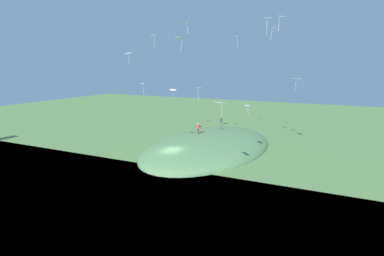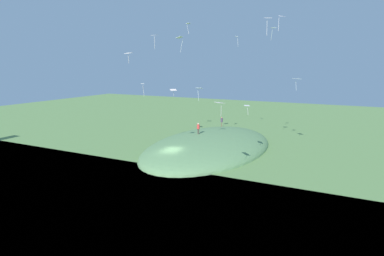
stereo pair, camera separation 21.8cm
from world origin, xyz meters
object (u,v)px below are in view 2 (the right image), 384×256
(kite_5, at_px, (247,106))
(kite_10, at_px, (128,54))
(kite_2, at_px, (268,19))
(kite_13, at_px, (173,90))
(mooring_post, at_px, (151,161))
(kite_12, at_px, (281,18))
(kite_3, at_px, (220,103))
(kite_4, at_px, (180,38))
(kite_9, at_px, (188,24))
(kite_8, at_px, (297,79))
(kite_0, at_px, (199,89))
(kite_1, at_px, (154,36))
(person_with_child, at_px, (222,121))
(kite_11, at_px, (273,29))
(kite_6, at_px, (143,85))
(kite_7, at_px, (237,37))
(person_walking_path, at_px, (198,127))

(kite_5, relative_size, kite_10, 1.04)
(kite_2, height_order, kite_13, kite_2)
(kite_10, relative_size, mooring_post, 1.08)
(kite_10, bearing_deg, kite_5, -45.24)
(kite_12, bearing_deg, kite_3, 161.76)
(kite_4, bearing_deg, kite_12, -102.35)
(kite_3, height_order, kite_9, kite_9)
(kite_5, distance_m, kite_8, 10.04)
(kite_10, distance_m, mooring_post, 14.84)
(kite_0, xyz_separation_m, kite_9, (0.69, 2.07, 8.64))
(kite_9, distance_m, kite_12, 13.02)
(kite_0, xyz_separation_m, kite_13, (8.25, 8.91, -1.01))
(kite_1, xyz_separation_m, kite_12, (-3.82, -19.80, 1.00))
(person_with_child, bearing_deg, kite_4, -36.77)
(kite_3, height_order, kite_11, kite_11)
(kite_4, bearing_deg, kite_11, -67.39)
(person_with_child, relative_size, kite_5, 1.58)
(kite_5, xyz_separation_m, kite_12, (0.77, -3.51, 10.25))
(kite_11, bearing_deg, kite_2, -172.99)
(kite_9, xyz_separation_m, kite_10, (-12.47, 0.67, -4.24))
(kite_0, distance_m, kite_2, 12.39)
(kite_1, xyz_separation_m, kite_10, (-14.57, -6.22, -3.13))
(kite_1, relative_size, kite_5, 1.76)
(person_with_child, xyz_separation_m, kite_0, (-15.25, -2.71, 6.88))
(kite_5, bearing_deg, kite_9, 75.19)
(kite_6, distance_m, kite_11, 20.00)
(kite_1, height_order, kite_2, kite_2)
(kite_4, distance_m, kite_9, 3.17)
(kite_12, height_order, kite_13, kite_12)
(kite_8, xyz_separation_m, mooring_post, (-12.78, 15.73, -10.50))
(kite_7, xyz_separation_m, kite_9, (-11.31, 3.07, 1.04))
(kite_0, height_order, kite_10, kite_10)
(kite_0, relative_size, kite_8, 1.10)
(kite_2, bearing_deg, kite_13, 68.25)
(mooring_post, bearing_deg, kite_3, -113.67)
(kite_6, bearing_deg, kite_10, -155.77)
(kite_6, relative_size, kite_8, 1.00)
(person_walking_path, distance_m, mooring_post, 11.74)
(kite_3, distance_m, kite_13, 25.40)
(kite_6, distance_m, kite_7, 19.66)
(kite_7, distance_m, kite_12, 16.35)
(kite_3, distance_m, mooring_post, 15.41)
(kite_4, bearing_deg, kite_10, -173.74)
(kite_9, relative_size, kite_12, 0.85)
(kite_2, bearing_deg, kite_9, 92.85)
(kite_5, distance_m, kite_6, 13.69)
(kite_8, bearing_deg, kite_13, 85.83)
(kite_5, distance_m, kite_12, 10.86)
(kite_9, bearing_deg, kite_1, 73.06)
(kite_2, height_order, kite_7, kite_2)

